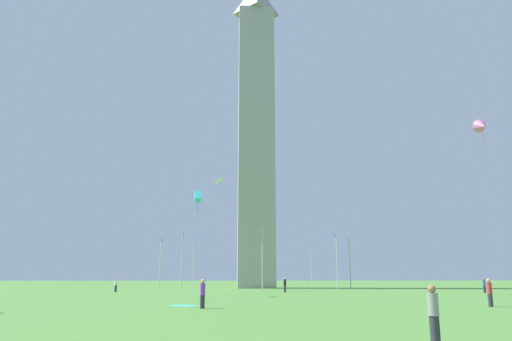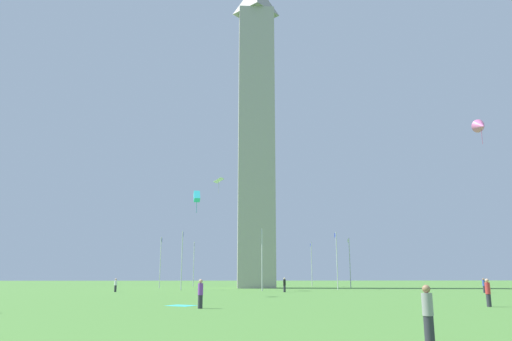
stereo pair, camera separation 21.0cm
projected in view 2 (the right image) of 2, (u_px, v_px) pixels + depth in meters
ground_plane at (256, 288)px, 79.60m from camera, size 260.00×260.00×0.00m
obelisk_monument at (256, 125)px, 85.67m from camera, size 6.23×6.23×56.66m
flagpole_n at (252, 263)px, 96.15m from camera, size 1.12×0.14×8.33m
flagpole_ne at (194, 262)px, 91.04m from camera, size 1.12×0.14×8.33m
flagpole_e at (160, 260)px, 79.84m from camera, size 1.12×0.14×8.33m
flagpole_se at (182, 257)px, 69.10m from camera, size 1.12×0.14×8.33m
flagpole_s at (262, 256)px, 65.11m from camera, size 1.12×0.14×8.33m
flagpole_sw at (337, 258)px, 70.22m from camera, size 1.12×0.14×8.33m
flagpole_w at (350, 260)px, 81.42m from camera, size 1.12×0.14×8.33m
flagpole_nw at (312, 262)px, 92.16m from camera, size 1.12×0.14×8.33m
person_purple_shirt at (200, 294)px, 29.60m from camera, size 0.32×0.32×1.76m
person_gray_shirt at (428, 314)px, 14.21m from camera, size 0.32×0.32×1.69m
person_black_shirt at (284, 285)px, 59.24m from camera, size 0.32×0.32×1.76m
person_blue_shirt at (484, 286)px, 56.81m from camera, size 0.32×0.32×1.69m
person_white_shirt at (116, 285)px, 60.05m from camera, size 0.32×0.32×1.65m
person_red_shirt at (488, 293)px, 31.22m from camera, size 0.32×0.32×1.78m
kite_cyan_box at (197, 196)px, 48.66m from camera, size 1.20×0.78×2.28m
kite_white_diamond at (219, 181)px, 68.24m from camera, size 1.67×1.59×2.16m
kite_pink_delta at (481, 126)px, 40.63m from camera, size 1.38×1.18×2.29m
picnic_blanket_near_first_person at (181, 306)px, 32.27m from camera, size 2.15×2.27×0.01m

